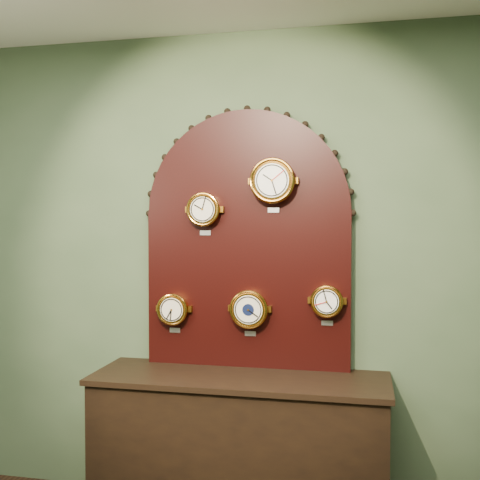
% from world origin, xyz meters
% --- Properties ---
extents(wall_back, '(4.00, 0.00, 4.00)m').
position_xyz_m(wall_back, '(0.00, 2.50, 1.40)').
color(wall_back, '#42573B').
rests_on(wall_back, ground).
extents(shop_counter, '(1.60, 0.50, 0.80)m').
position_xyz_m(shop_counter, '(0.00, 2.23, 0.40)').
color(shop_counter, black).
rests_on(shop_counter, ground_plane).
extents(display_board, '(1.26, 0.06, 1.53)m').
position_xyz_m(display_board, '(0.00, 2.45, 1.63)').
color(display_board, black).
rests_on(display_board, shop_counter).
extents(roman_clock, '(0.20, 0.08, 0.25)m').
position_xyz_m(roman_clock, '(-0.24, 2.38, 1.75)').
color(roman_clock, orange).
rests_on(roman_clock, display_board).
extents(arabic_clock, '(0.26, 0.08, 0.31)m').
position_xyz_m(arabic_clock, '(0.16, 2.38, 1.91)').
color(arabic_clock, orange).
rests_on(arabic_clock, display_board).
extents(hygrometer, '(0.19, 0.08, 0.24)m').
position_xyz_m(hygrometer, '(-0.43, 2.38, 1.16)').
color(hygrometer, orange).
rests_on(hygrometer, display_board).
extents(barometer, '(0.22, 0.08, 0.27)m').
position_xyz_m(barometer, '(0.03, 2.38, 1.18)').
color(barometer, orange).
rests_on(barometer, display_board).
extents(tide_clock, '(0.18, 0.08, 0.23)m').
position_xyz_m(tide_clock, '(0.47, 2.38, 1.24)').
color(tide_clock, orange).
rests_on(tide_clock, display_board).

